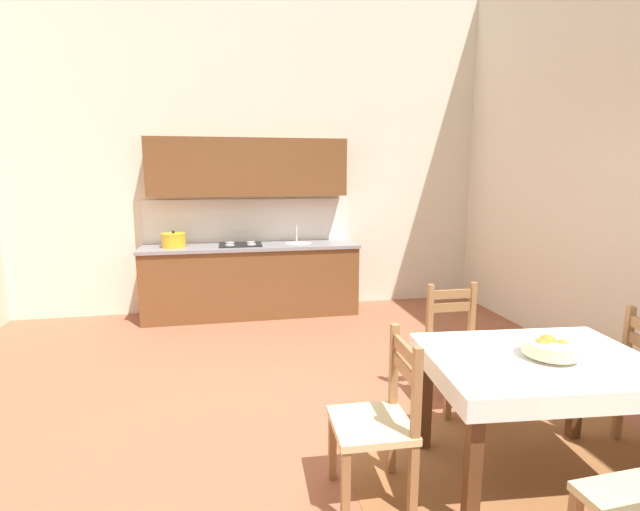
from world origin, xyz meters
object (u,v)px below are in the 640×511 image
at_px(dining_chair_kitchen_side, 458,349).
at_px(dining_chair_tv_side, 379,422).
at_px(fruit_bowl, 550,348).
at_px(kitchen_cabinetry, 251,248).
at_px(dining_table, 536,379).

xyz_separation_m(dining_chair_kitchen_side, dining_chair_tv_side, (-0.93, -0.89, 0.00)).
height_order(dining_chair_tv_side, fruit_bowl, dining_chair_tv_side).
relative_size(dining_chair_tv_side, fruit_bowl, 3.10).
height_order(kitchen_cabinetry, fruit_bowl, kitchen_cabinetry).
height_order(dining_table, dining_chair_tv_side, dining_chair_tv_side).
bearing_deg(dining_chair_tv_side, kitchen_cabinetry, 98.20).
xyz_separation_m(kitchen_cabinetry, dining_chair_kitchen_side, (1.44, -2.68, -0.41)).
xyz_separation_m(dining_table, dining_chair_tv_side, (-0.94, 0.02, -0.17)).
bearing_deg(dining_chair_tv_side, fruit_bowl, -2.86).
bearing_deg(dining_chair_kitchen_side, kitchen_cabinetry, 118.35).
xyz_separation_m(kitchen_cabinetry, dining_chair_tv_side, (0.51, -3.57, -0.41)).
bearing_deg(fruit_bowl, kitchen_cabinetry, 112.46).
distance_m(dining_chair_kitchen_side, fruit_bowl, 1.01).
distance_m(dining_table, dining_chair_tv_side, 0.95).
distance_m(dining_table, fruit_bowl, 0.21).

